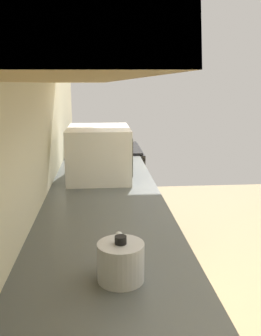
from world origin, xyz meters
The scene contains 4 objects.
wall_back centered at (0.00, 1.61, 1.37)m, with size 4.47×0.12×2.74m, color beige.
oven_range centered at (1.67, 1.21, 0.46)m, with size 0.68×0.68×1.08m.
microwave centered at (0.65, 1.26, 1.06)m, with size 0.50×0.39×0.33m.
kettle centered at (-0.60, 1.19, 0.96)m, with size 0.20×0.15×0.14m.
Camera 1 is at (-1.62, 1.25, 1.49)m, focal length 38.64 mm.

